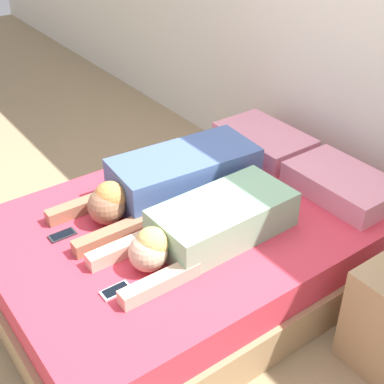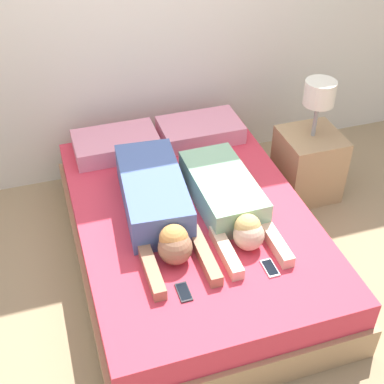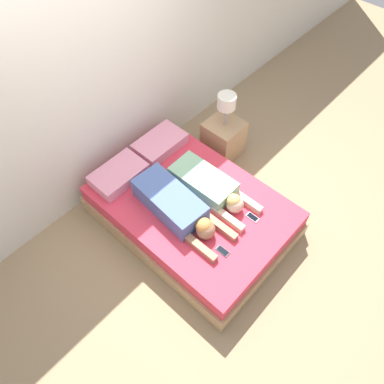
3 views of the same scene
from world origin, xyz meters
name	(u,v)px [view 1 (image 1 of 3)]	position (x,y,z in m)	size (l,w,h in m)	color
ground_plane	(192,275)	(0.00, 0.00, 0.00)	(12.00, 12.00, 0.00)	#9E8460
wall_back	(369,8)	(0.00, 1.19, 1.30)	(12.00, 0.06, 2.60)	silver
bed	(192,247)	(0.00, 0.00, 0.20)	(1.47, 2.08, 0.41)	tan
pillow_head_left	(264,141)	(-0.32, 0.79, 0.48)	(0.59, 0.37, 0.13)	pink
pillow_head_right	(342,184)	(0.32, 0.79, 0.48)	(0.59, 0.37, 0.13)	pink
person_left	(171,179)	(-0.22, 0.02, 0.53)	(0.43, 1.16, 0.24)	#4C66A5
person_right	(208,225)	(0.21, -0.06, 0.51)	(0.37, 1.02, 0.21)	#8CBF99
cell_phone_left	(62,235)	(-0.24, -0.62, 0.42)	(0.07, 0.13, 0.01)	#2D2D33
cell_phone_right	(116,291)	(0.26, -0.60, 0.42)	(0.07, 0.13, 0.01)	silver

